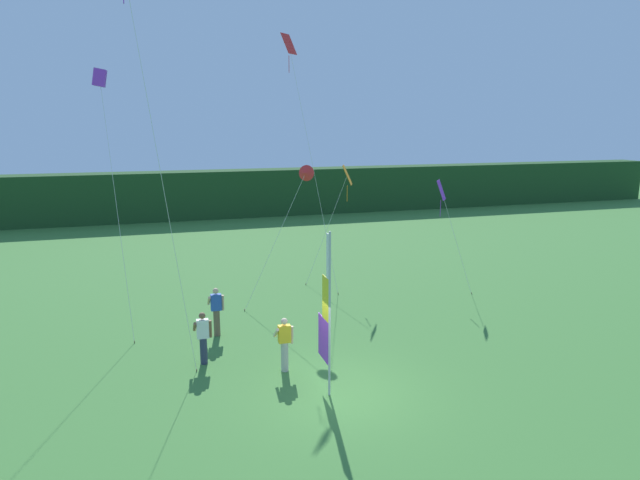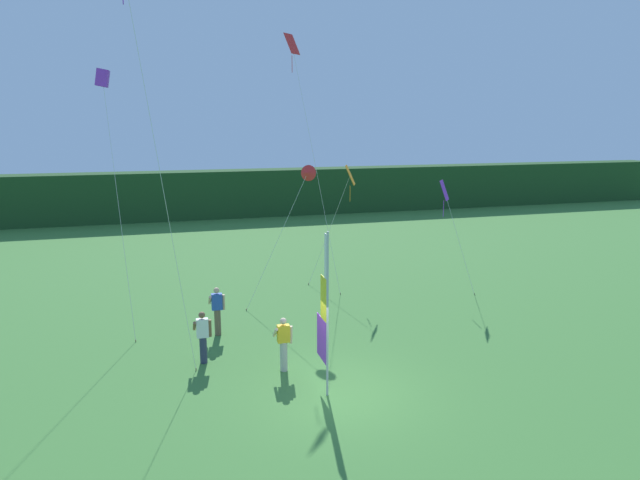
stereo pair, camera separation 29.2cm
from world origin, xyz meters
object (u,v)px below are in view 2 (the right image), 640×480
at_px(person_mid_field, 203,336).
at_px(kite_purple_box_1, 103,80).
at_px(kite_red_delta_0, 307,174).
at_px(banner_flag, 324,316).
at_px(person_near_banner, 283,343).
at_px(kite_purple_diamond_4, 445,194).
at_px(kite_red_diamond_3, 295,59).
at_px(person_far_left, 217,310).
at_px(kite_orange_diamond_5, 349,179).

bearing_deg(person_mid_field, kite_purple_box_1, 117.87).
bearing_deg(kite_red_delta_0, banner_flag, -101.23).
bearing_deg(person_near_banner, kite_red_delta_0, 68.72).
bearing_deg(kite_purple_diamond_4, kite_red_diamond_3, 155.12).
relative_size(person_far_left, kite_purple_box_1, 0.19).
distance_m(kite_red_delta_0, kite_red_diamond_3, 5.57).
bearing_deg(person_near_banner, banner_flag, -62.28).
bearing_deg(person_mid_field, kite_red_delta_0, 45.53).
relative_size(banner_flag, kite_orange_diamond_5, 0.84).
bearing_deg(person_far_left, person_mid_field, -106.59).
distance_m(banner_flag, person_near_banner, 2.16).
distance_m(kite_purple_box_1, kite_orange_diamond_5, 10.66).
relative_size(banner_flag, kite_red_diamond_3, 0.41).
relative_size(person_near_banner, kite_purple_box_1, 0.18).
height_order(person_mid_field, kite_purple_box_1, kite_purple_box_1).
height_order(person_far_left, kite_red_delta_0, kite_red_delta_0).
bearing_deg(kite_purple_box_1, person_near_banner, -51.95).
distance_m(person_near_banner, kite_orange_diamond_5, 10.26).
xyz_separation_m(banner_flag, kite_orange_diamond_5, (3.98, 9.74, 2.59)).
distance_m(person_near_banner, person_far_left, 3.78).
height_order(banner_flag, kite_orange_diamond_5, kite_orange_diamond_5).
height_order(person_near_banner, person_mid_field, person_near_banner).
distance_m(person_mid_field, kite_purple_box_1, 9.71).
height_order(banner_flag, kite_red_delta_0, kite_red_delta_0).
relative_size(kite_red_diamond_3, kite_orange_diamond_5, 2.03).
height_order(person_near_banner, kite_red_delta_0, kite_red_delta_0).
height_order(kite_purple_box_1, kite_red_diamond_3, kite_red_diamond_3).
xyz_separation_m(kite_red_diamond_3, kite_orange_diamond_5, (2.22, -0.77, -5.09)).
relative_size(person_mid_field, kite_orange_diamond_5, 0.30).
relative_size(person_far_left, kite_purple_diamond_4, 0.35).
distance_m(kite_purple_diamond_4, kite_orange_diamond_5, 4.22).
height_order(kite_red_delta_0, kite_red_diamond_3, kite_red_diamond_3).
height_order(person_mid_field, kite_red_delta_0, kite_red_delta_0).
height_order(kite_purple_box_1, kite_purple_diamond_4, kite_purple_box_1).
xyz_separation_m(person_near_banner, kite_orange_diamond_5, (4.78, 8.21, 3.88)).
xyz_separation_m(person_near_banner, person_far_left, (-1.59, 3.43, 0.03)).
bearing_deg(kite_red_diamond_3, kite_purple_diamond_4, -24.88).
bearing_deg(kite_red_delta_0, kite_red_diamond_3, 84.59).
relative_size(person_mid_field, kite_purple_box_1, 0.18).
relative_size(person_near_banner, kite_orange_diamond_5, 0.31).
bearing_deg(person_mid_field, person_near_banner, -28.36).
bearing_deg(person_mid_field, kite_red_diamond_3, 58.23).
relative_size(kite_purple_box_1, kite_orange_diamond_5, 1.69).
bearing_deg(kite_purple_diamond_4, kite_purple_box_1, 179.62).
distance_m(kite_red_diamond_3, kite_purple_diamond_4, 8.62).
bearing_deg(kite_red_diamond_3, banner_flag, -99.49).
bearing_deg(banner_flag, person_far_left, 115.76).
distance_m(kite_purple_box_1, kite_purple_diamond_4, 14.15).
bearing_deg(kite_red_diamond_3, kite_purple_box_1, -160.56).
xyz_separation_m(kite_purple_box_1, kite_purple_diamond_4, (13.43, -0.09, -4.46)).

